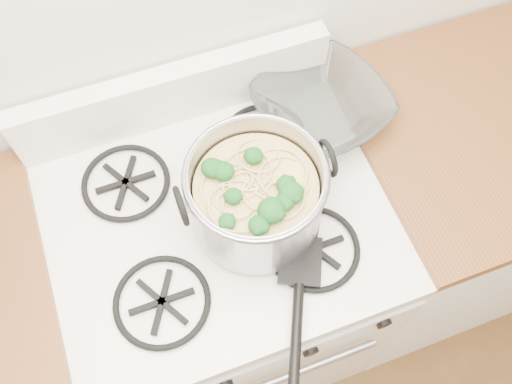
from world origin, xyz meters
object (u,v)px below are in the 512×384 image
spatula (301,259)px  glass_bowl (321,111)px  gas_range (227,285)px  stock_pot (256,197)px

spatula → glass_bowl: size_ratio=2.55×
gas_range → spatula: bearing=-52.3°
gas_range → glass_bowl: bearing=27.3°
stock_pot → glass_bowl: 0.32m
stock_pot → glass_bowl: stock_pot is taller
stock_pot → glass_bowl: size_ratio=2.62×
stock_pot → glass_bowl: bearing=39.7°
spatula → stock_pot: bearing=136.2°
spatula → glass_bowl: glass_bowl is taller
stock_pot → spatula: size_ratio=1.03×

